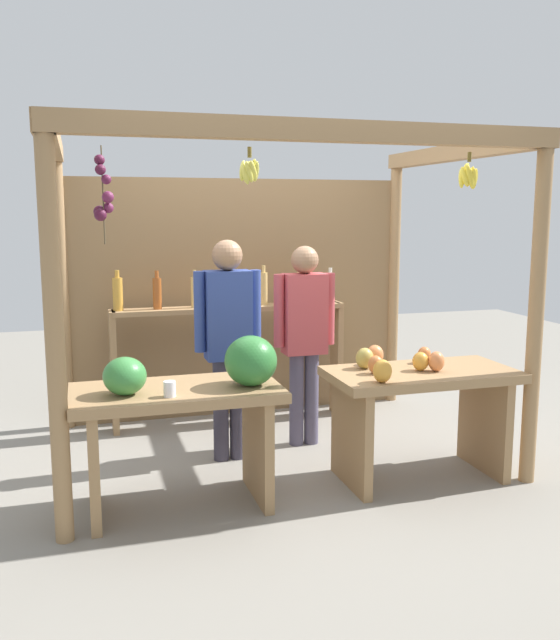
{
  "coord_description": "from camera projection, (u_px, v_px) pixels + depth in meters",
  "views": [
    {
      "loc": [
        -1.34,
        -4.72,
        1.78
      ],
      "look_at": [
        0.0,
        -0.21,
        1.03
      ],
      "focal_mm": 38.23,
      "sensor_mm": 36.0,
      "label": 1
    }
  ],
  "objects": [
    {
      "name": "ground_plane",
      "position": [
        272.0,
        451.0,
        5.12
      ],
      "size": [
        12.0,
        12.0,
        0.0
      ],
      "primitive_type": "plane",
      "color": "gray",
      "rests_on": "ground"
    },
    {
      "name": "market_stall",
      "position": [
        255.0,
        267.0,
        5.35
      ],
      "size": [
        3.07,
        2.18,
        2.29
      ],
      "color": "#99754C",
      "rests_on": "ground"
    },
    {
      "name": "vendor_man",
      "position": [
        228.0,
        330.0,
        4.81
      ],
      "size": [
        0.48,
        0.21,
        1.59
      ],
      "rotation": [
        0.0,
        0.0,
        0.1
      ],
      "color": "#383443",
      "rests_on": "ground"
    },
    {
      "name": "fruit_counter_right",
      "position": [
        418.0,
        397.0,
        4.53
      ],
      "size": [
        1.24,
        0.64,
        0.89
      ],
      "color": "#99754C",
      "rests_on": "ground"
    },
    {
      "name": "fruit_counter_left",
      "position": [
        189.0,
        405.0,
        4.06
      ],
      "size": [
        1.24,
        0.64,
        1.05
      ],
      "color": "#99754C",
      "rests_on": "ground"
    },
    {
      "name": "bottle_shelf_unit",
      "position": [
        228.0,
        330.0,
        5.69
      ],
      "size": [
        1.97,
        0.22,
        1.33
      ],
      "color": "#99754C",
      "rests_on": "ground"
    },
    {
      "name": "vendor_woman",
      "position": [
        304.0,
        328.0,
        5.14
      ],
      "size": [
        0.48,
        0.21,
        1.53
      ],
      "rotation": [
        0.0,
        0.0,
        -0.17
      ],
      "color": "#514B63",
      "rests_on": "ground"
    }
  ]
}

